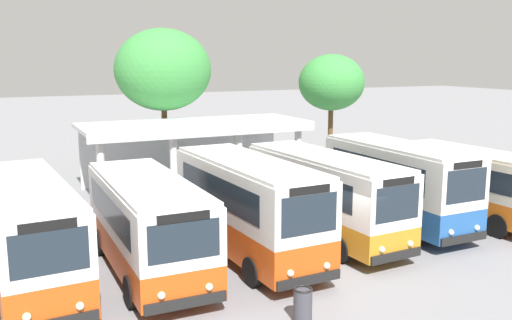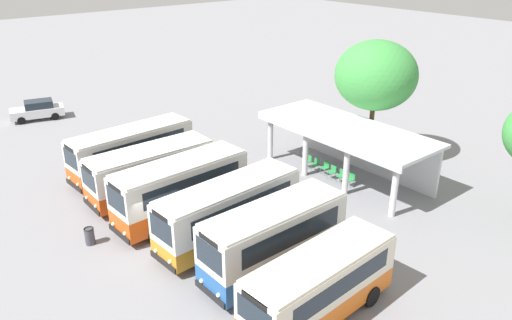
{
  "view_description": "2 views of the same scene",
  "coord_description": "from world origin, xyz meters",
  "px_view_note": "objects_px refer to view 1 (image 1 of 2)",
  "views": [
    {
      "loc": [
        -9.54,
        -14.52,
        6.66
      ],
      "look_at": [
        0.55,
        6.63,
        2.4
      ],
      "focal_mm": 39.65,
      "sensor_mm": 36.0,
      "label": 1
    },
    {
      "loc": [
        19.09,
        -9.92,
        13.87
      ],
      "look_at": [
        -1.18,
        6.68,
        2.45
      ],
      "focal_mm": 35.1,
      "sensor_mm": 36.0,
      "label": 2
    }
  ],
  "objects_px": {
    "city_bus_far_end_green": "(473,182)",
    "city_bus_second_in_row": "(147,221)",
    "waiting_chair_end_by_column": "(154,184)",
    "waiting_chair_fourth_seat": "(197,180)",
    "waiting_chair_middle_seat": "(182,181)",
    "waiting_chair_fifth_seat": "(210,179)",
    "city_bus_nearest_orange": "(28,229)",
    "city_bus_middle_cream": "(248,204)",
    "waiting_chair_second_from_end": "(169,183)",
    "litter_bin_apron": "(303,305)",
    "city_bus_fifth_blue": "(398,181)",
    "city_bus_fourth_amber": "(324,192)",
    "waiting_chair_far_end_seat": "(223,177)"
  },
  "relations": [
    {
      "from": "city_bus_far_end_green",
      "to": "city_bus_second_in_row",
      "type": "bearing_deg",
      "value": 179.98
    },
    {
      "from": "city_bus_nearest_orange",
      "to": "city_bus_middle_cream",
      "type": "bearing_deg",
      "value": -4.42
    },
    {
      "from": "city_bus_second_in_row",
      "to": "waiting_chair_fourth_seat",
      "type": "relative_size",
      "value": 8.81
    },
    {
      "from": "waiting_chair_second_from_end",
      "to": "city_bus_second_in_row",
      "type": "bearing_deg",
      "value": -110.13
    },
    {
      "from": "waiting_chair_second_from_end",
      "to": "waiting_chair_fourth_seat",
      "type": "bearing_deg",
      "value": -0.53
    },
    {
      "from": "city_bus_nearest_orange",
      "to": "waiting_chair_second_from_end",
      "type": "xyz_separation_m",
      "value": [
        7.08,
        9.54,
        -1.22
      ]
    },
    {
      "from": "waiting_chair_end_by_column",
      "to": "waiting_chair_fifth_seat",
      "type": "distance_m",
      "value": 2.94
    },
    {
      "from": "city_bus_nearest_orange",
      "to": "waiting_chair_fifth_seat",
      "type": "distance_m",
      "value": 13.37
    },
    {
      "from": "waiting_chair_second_from_end",
      "to": "litter_bin_apron",
      "type": "height_order",
      "value": "litter_bin_apron"
    },
    {
      "from": "city_bus_middle_cream",
      "to": "waiting_chair_middle_seat",
      "type": "bearing_deg",
      "value": 84.38
    },
    {
      "from": "city_bus_fifth_blue",
      "to": "waiting_chair_fourth_seat",
      "type": "height_order",
      "value": "city_bus_fifth_blue"
    },
    {
      "from": "city_bus_second_in_row",
      "to": "city_bus_fourth_amber",
      "type": "relative_size",
      "value": 0.95
    },
    {
      "from": "city_bus_second_in_row",
      "to": "waiting_chair_far_end_seat",
      "type": "relative_size",
      "value": 8.81
    },
    {
      "from": "waiting_chair_middle_seat",
      "to": "city_bus_fifth_blue",
      "type": "bearing_deg",
      "value": -58.68
    },
    {
      "from": "city_bus_fourth_amber",
      "to": "waiting_chair_fourth_seat",
      "type": "xyz_separation_m",
      "value": [
        -1.67,
        9.39,
        -1.22
      ]
    },
    {
      "from": "city_bus_nearest_orange",
      "to": "city_bus_middle_cream",
      "type": "relative_size",
      "value": 1.07
    },
    {
      "from": "city_bus_second_in_row",
      "to": "waiting_chair_fifth_seat",
      "type": "xyz_separation_m",
      "value": [
        5.88,
        10.03,
        -1.15
      ]
    },
    {
      "from": "waiting_chair_end_by_column",
      "to": "waiting_chair_fourth_seat",
      "type": "xyz_separation_m",
      "value": [
        2.21,
        -0.03,
        0.0
      ]
    },
    {
      "from": "waiting_chair_far_end_seat",
      "to": "litter_bin_apron",
      "type": "distance_m",
      "value": 15.57
    },
    {
      "from": "waiting_chair_middle_seat",
      "to": "waiting_chair_far_end_seat",
      "type": "relative_size",
      "value": 1.0
    },
    {
      "from": "city_bus_middle_cream",
      "to": "waiting_chair_second_from_end",
      "type": "bearing_deg",
      "value": 88.47
    },
    {
      "from": "city_bus_fifth_blue",
      "to": "waiting_chair_middle_seat",
      "type": "height_order",
      "value": "city_bus_fifth_blue"
    },
    {
      "from": "city_bus_fourth_amber",
      "to": "waiting_chair_fourth_seat",
      "type": "bearing_deg",
      "value": 100.07
    },
    {
      "from": "city_bus_far_end_green",
      "to": "waiting_chair_fourth_seat",
      "type": "distance_m",
      "value": 13.17
    },
    {
      "from": "city_bus_nearest_orange",
      "to": "city_bus_second_in_row",
      "type": "distance_m",
      "value": 3.44
    },
    {
      "from": "waiting_chair_middle_seat",
      "to": "waiting_chair_far_end_seat",
      "type": "bearing_deg",
      "value": -1.72
    },
    {
      "from": "city_bus_nearest_orange",
      "to": "litter_bin_apron",
      "type": "height_order",
      "value": "city_bus_nearest_orange"
    },
    {
      "from": "city_bus_fifth_blue",
      "to": "city_bus_far_end_green",
      "type": "height_order",
      "value": "city_bus_fifth_blue"
    },
    {
      "from": "city_bus_far_end_green",
      "to": "litter_bin_apron",
      "type": "bearing_deg",
      "value": -155.58
    },
    {
      "from": "city_bus_nearest_orange",
      "to": "waiting_chair_fifth_seat",
      "type": "relative_size",
      "value": 9.52
    },
    {
      "from": "waiting_chair_second_from_end",
      "to": "waiting_chair_fourth_seat",
      "type": "height_order",
      "value": "same"
    },
    {
      "from": "city_bus_nearest_orange",
      "to": "waiting_chair_fifth_seat",
      "type": "bearing_deg",
      "value": 45.81
    },
    {
      "from": "waiting_chair_far_end_seat",
      "to": "city_bus_far_end_green",
      "type": "bearing_deg",
      "value": -55.21
    },
    {
      "from": "city_bus_middle_cream",
      "to": "waiting_chair_second_from_end",
      "type": "relative_size",
      "value": 8.9
    },
    {
      "from": "waiting_chair_far_end_seat",
      "to": "litter_bin_apron",
      "type": "height_order",
      "value": "litter_bin_apron"
    },
    {
      "from": "city_bus_middle_cream",
      "to": "waiting_chair_second_from_end",
      "type": "xyz_separation_m",
      "value": [
        0.27,
        10.07,
        -1.32
      ]
    },
    {
      "from": "city_bus_far_end_green",
      "to": "waiting_chair_fourth_seat",
      "type": "relative_size",
      "value": 8.33
    },
    {
      "from": "city_bus_fifth_blue",
      "to": "city_bus_far_end_green",
      "type": "relative_size",
      "value": 1.0
    },
    {
      "from": "waiting_chair_fourth_seat",
      "to": "waiting_chair_end_by_column",
      "type": "bearing_deg",
      "value": 179.34
    },
    {
      "from": "city_bus_second_in_row",
      "to": "waiting_chair_end_by_column",
      "type": "height_order",
      "value": "city_bus_second_in_row"
    },
    {
      "from": "waiting_chair_middle_seat",
      "to": "waiting_chair_fifth_seat",
      "type": "distance_m",
      "value": 1.47
    },
    {
      "from": "waiting_chair_end_by_column",
      "to": "waiting_chair_second_from_end",
      "type": "height_order",
      "value": "same"
    },
    {
      "from": "waiting_chair_second_from_end",
      "to": "waiting_chair_fourth_seat",
      "type": "xyz_separation_m",
      "value": [
        1.47,
        -0.01,
        0.0
      ]
    },
    {
      "from": "waiting_chair_end_by_column",
      "to": "waiting_chair_middle_seat",
      "type": "relative_size",
      "value": 1.0
    },
    {
      "from": "city_bus_nearest_orange",
      "to": "litter_bin_apron",
      "type": "distance_m",
      "value": 8.27
    },
    {
      "from": "city_bus_nearest_orange",
      "to": "city_bus_far_end_green",
      "type": "distance_m",
      "value": 17.03
    },
    {
      "from": "waiting_chair_second_from_end",
      "to": "waiting_chair_middle_seat",
      "type": "distance_m",
      "value": 0.75
    },
    {
      "from": "city_bus_nearest_orange",
      "to": "city_bus_second_in_row",
      "type": "height_order",
      "value": "city_bus_nearest_orange"
    },
    {
      "from": "waiting_chair_middle_seat",
      "to": "waiting_chair_fourth_seat",
      "type": "bearing_deg",
      "value": -10.66
    },
    {
      "from": "waiting_chair_second_from_end",
      "to": "waiting_chair_middle_seat",
      "type": "relative_size",
      "value": 1.0
    }
  ]
}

